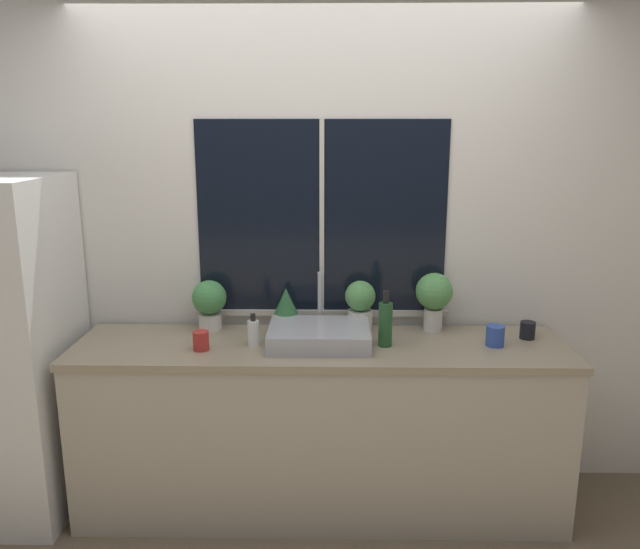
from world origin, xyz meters
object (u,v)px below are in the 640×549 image
sink (319,335)px  potted_plant_far_right (434,295)px  soap_bottle (253,332)px  mug_black (528,330)px  potted_plant_far_left (209,302)px  mug_blue (495,336)px  bottle_tall (385,323)px  potted_plant_center_left (286,307)px  potted_plant_center_right (360,304)px  mug_red (201,341)px

sink → potted_plant_far_right: (0.59, 0.22, 0.15)m
sink → soap_bottle: 0.32m
soap_bottle → mug_black: size_ratio=1.84×
potted_plant_far_left → mug_blue: (1.43, -0.23, -0.10)m
bottle_tall → mug_black: size_ratio=3.17×
bottle_tall → sink: bearing=176.8°
potted_plant_center_left → potted_plant_center_right: bearing=0.0°
potted_plant_center_left → mug_black: (1.22, -0.12, -0.08)m
potted_plant_center_right → mug_black: (0.83, -0.12, -0.10)m
potted_plant_far_right → soap_bottle: 0.95m
mug_blue → bottle_tall: bearing=-179.2°
potted_plant_center_right → mug_red: bearing=-158.1°
bottle_tall → mug_blue: size_ratio=2.74×
potted_plant_center_left → potted_plant_center_right: (0.38, 0.00, 0.02)m
potted_plant_far_left → mug_blue: 1.45m
sink → potted_plant_far_right: size_ratio=1.60×
mug_blue → mug_red: mug_blue is taller
mug_black → mug_red: (-1.60, -0.19, 0.00)m
potted_plant_center_right → potted_plant_far_left: bearing=180.0°
potted_plant_far_left → potted_plant_center_right: size_ratio=1.00×
sink → potted_plant_center_right: sink is taller
sink → potted_plant_center_left: bearing=129.1°
mug_black → mug_red: 1.61m
potted_plant_far_left → mug_red: 0.33m
potted_plant_center_right → potted_plant_far_right: (0.38, -0.00, 0.05)m
potted_plant_far_right → mug_black: size_ratio=3.52×
potted_plant_center_right → mug_blue: bearing=-19.3°
bottle_tall → mug_red: bottle_tall is taller
sink → potted_plant_far_left: size_ratio=1.87×
potted_plant_far_right → potted_plant_center_left: bearing=180.0°
potted_plant_far_right → bottle_tall: size_ratio=1.11×
bottle_tall → mug_red: size_ratio=2.99×
mug_blue → mug_red: bearing=-176.6°
soap_bottle → mug_black: bearing=5.3°
potted_plant_far_right → mug_blue: (0.27, -0.23, -0.14)m
potted_plant_far_right → bottle_tall: potted_plant_far_right is taller
potted_plant_far_left → mug_black: potted_plant_far_left is taller
potted_plant_center_left → sink: bearing=-50.9°
potted_plant_center_left → bottle_tall: (0.50, -0.23, -0.01)m
potted_plant_center_left → mug_black: bearing=-5.5°
potted_plant_center_right → mug_black: potted_plant_center_right is taller
potted_plant_far_left → potted_plant_far_right: (1.16, -0.00, 0.04)m
potted_plant_center_left → potted_plant_far_right: size_ratio=0.73×
mug_blue → potted_plant_center_right: bearing=160.7°
bottle_tall → mug_black: (0.72, 0.12, -0.07)m
mug_blue → soap_bottle: bearing=-179.2°
potted_plant_far_left → potted_plant_center_left: size_ratio=1.17×
potted_plant_center_left → soap_bottle: size_ratio=1.40×
potted_plant_far_right → mug_red: size_ratio=3.32×
potted_plant_far_right → bottle_tall: bearing=-138.9°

